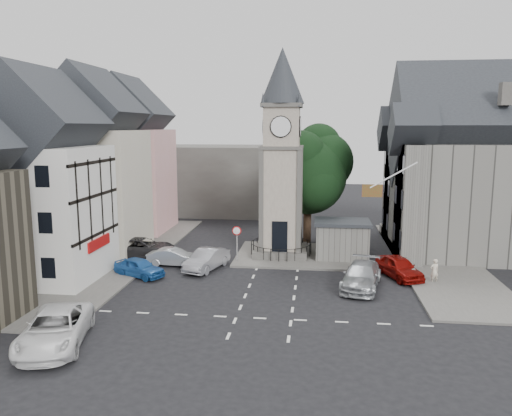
# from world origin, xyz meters

# --- Properties ---
(ground) EXTENTS (120.00, 120.00, 0.00)m
(ground) POSITION_xyz_m (0.00, 0.00, 0.00)
(ground) COLOR black
(ground) RESTS_ON ground
(pavement_west) EXTENTS (6.00, 30.00, 0.14)m
(pavement_west) POSITION_xyz_m (-12.50, 6.00, 0.07)
(pavement_west) COLOR #595651
(pavement_west) RESTS_ON ground
(pavement_east) EXTENTS (6.00, 26.00, 0.14)m
(pavement_east) POSITION_xyz_m (12.00, 8.00, 0.07)
(pavement_east) COLOR #595651
(pavement_east) RESTS_ON ground
(central_island) EXTENTS (10.00, 8.00, 0.16)m
(central_island) POSITION_xyz_m (1.50, 8.00, 0.08)
(central_island) COLOR #595651
(central_island) RESTS_ON ground
(road_markings) EXTENTS (20.00, 8.00, 0.01)m
(road_markings) POSITION_xyz_m (0.00, -5.50, 0.01)
(road_markings) COLOR silver
(road_markings) RESTS_ON ground
(clock_tower) EXTENTS (4.86, 4.86, 16.25)m
(clock_tower) POSITION_xyz_m (0.00, 7.99, 8.12)
(clock_tower) COLOR #4C4944
(clock_tower) RESTS_ON ground
(stone_shelter) EXTENTS (4.30, 3.30, 3.08)m
(stone_shelter) POSITION_xyz_m (4.80, 7.50, 1.55)
(stone_shelter) COLOR #65635D
(stone_shelter) RESTS_ON ground
(town_tree) EXTENTS (7.20, 7.20, 10.80)m
(town_tree) POSITION_xyz_m (2.00, 13.00, 6.97)
(town_tree) COLOR black
(town_tree) RESTS_ON ground
(warning_sign_post) EXTENTS (0.70, 0.19, 2.85)m
(warning_sign_post) POSITION_xyz_m (-3.20, 5.43, 2.03)
(warning_sign_post) COLOR black
(warning_sign_post) RESTS_ON ground
(terrace_pink) EXTENTS (8.10, 7.60, 12.80)m
(terrace_pink) POSITION_xyz_m (-15.50, 16.00, 6.58)
(terrace_pink) COLOR #DB9D96
(terrace_pink) RESTS_ON ground
(terrace_cream) EXTENTS (8.10, 7.60, 12.80)m
(terrace_cream) POSITION_xyz_m (-15.50, 8.00, 6.58)
(terrace_cream) COLOR beige
(terrace_cream) RESTS_ON ground
(terrace_tudor) EXTENTS (8.10, 7.60, 12.00)m
(terrace_tudor) POSITION_xyz_m (-15.50, 0.00, 6.19)
(terrace_tudor) COLOR silver
(terrace_tudor) RESTS_ON ground
(backdrop_west) EXTENTS (20.00, 10.00, 8.00)m
(backdrop_west) POSITION_xyz_m (-12.00, 28.00, 4.00)
(backdrop_west) COLOR #4C4944
(backdrop_west) RESTS_ON ground
(east_building) EXTENTS (14.40, 11.40, 12.60)m
(east_building) POSITION_xyz_m (15.59, 11.00, 6.26)
(east_building) COLOR #65635D
(east_building) RESTS_ON ground
(east_boundary_wall) EXTENTS (0.40, 16.00, 0.90)m
(east_boundary_wall) POSITION_xyz_m (9.20, 10.00, 0.45)
(east_boundary_wall) COLOR #65635D
(east_boundary_wall) RESTS_ON ground
(flagpole) EXTENTS (3.68, 0.10, 2.74)m
(flagpole) POSITION_xyz_m (8.00, 4.00, 7.00)
(flagpole) COLOR white
(flagpole) RESTS_ON ground
(car_west_blue) EXTENTS (4.17, 3.08, 1.32)m
(car_west_blue) POSITION_xyz_m (-9.38, 1.11, 0.66)
(car_west_blue) COLOR #1D55A1
(car_west_blue) RESTS_ON ground
(car_west_silver) EXTENTS (4.01, 1.54, 1.30)m
(car_west_silver) POSITION_xyz_m (-7.77, 4.10, 0.65)
(car_west_silver) COLOR #B0B5B9
(car_west_silver) RESTS_ON ground
(car_west_grey) EXTENTS (5.60, 2.69, 1.54)m
(car_west_grey) POSITION_xyz_m (-10.95, 6.18, 0.77)
(car_west_grey) COLOR #29282B
(car_west_grey) RESTS_ON ground
(car_island_silver) EXTENTS (2.86, 4.83, 1.50)m
(car_island_silver) POSITION_xyz_m (-5.10, 3.38, 0.75)
(car_island_silver) COLOR #A1A1A9
(car_island_silver) RESTS_ON ground
(car_island_east) EXTENTS (3.28, 5.77, 1.58)m
(car_island_east) POSITION_xyz_m (5.72, 0.50, 0.79)
(car_island_east) COLOR #989B9F
(car_island_east) RESTS_ON ground
(car_east_red) EXTENTS (3.24, 4.73, 1.49)m
(car_east_red) POSITION_xyz_m (8.50, 3.00, 0.75)
(car_east_red) COLOR maroon
(car_east_red) RESTS_ON ground
(van_sw_white) EXTENTS (4.10, 6.43, 1.65)m
(van_sw_white) POSITION_xyz_m (-9.50, -10.00, 0.83)
(van_sw_white) COLOR white
(van_sw_white) RESTS_ON ground
(pedestrian) EXTENTS (0.71, 0.58, 1.67)m
(pedestrian) POSITION_xyz_m (10.62, 2.00, 0.83)
(pedestrian) COLOR beige
(pedestrian) RESTS_ON ground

